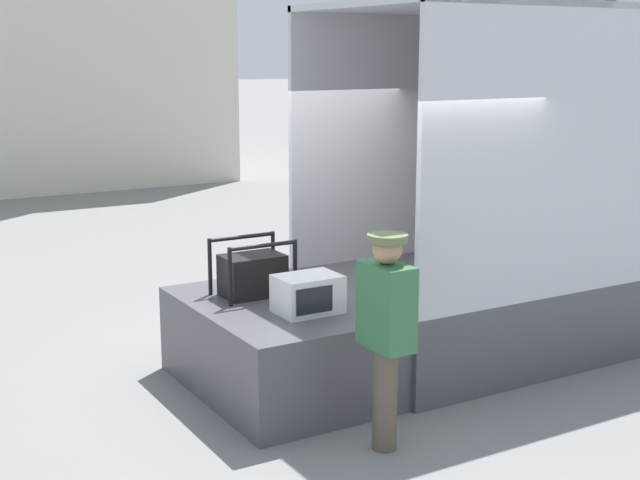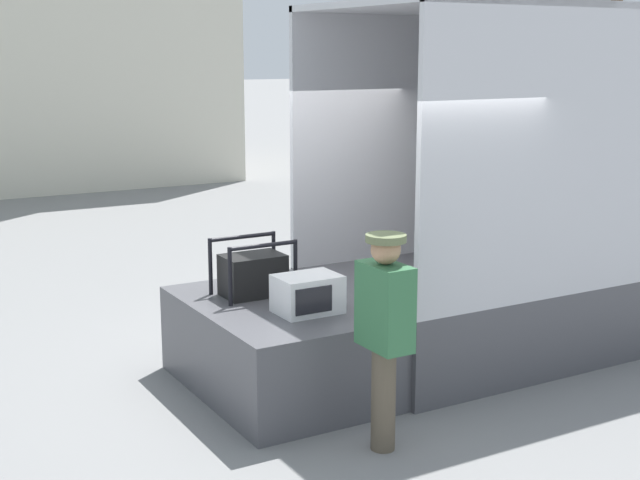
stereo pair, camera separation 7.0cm
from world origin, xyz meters
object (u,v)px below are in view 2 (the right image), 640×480
microwave (308,294)px  portable_generator (255,274)px  worker_person (385,321)px  utility_pole (617,5)px  box_truck (640,225)px

microwave → portable_generator: size_ratio=0.78×
microwave → portable_generator: bearing=101.0°
worker_person → utility_pole: size_ratio=0.21×
portable_generator → box_truck: bearing=-4.1°
microwave → worker_person: (0.03, -1.07, 0.05)m
box_truck → microwave: box_truck is taller
box_truck → utility_pole: utility_pole is taller
microwave → worker_person: bearing=-88.2°
microwave → utility_pole: size_ratio=0.07×
microwave → utility_pole: bearing=34.2°
portable_generator → microwave: bearing=-79.0°
microwave → box_truck: bearing=4.9°
box_truck → worker_person: box_truck is taller
box_truck → worker_person: 4.56m
microwave → utility_pole: 16.55m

